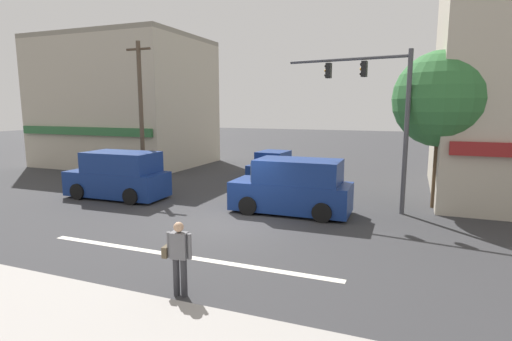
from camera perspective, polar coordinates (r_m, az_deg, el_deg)
The scene contains 10 objects.
ground_plane at distance 14.42m, azimuth -3.15°, elevation -7.45°, with size 120.00×120.00×0.00m, color #333335.
lane_marking_stripe at distance 11.49m, azimuth -10.58°, elevation -11.94°, with size 9.00×0.24×0.01m, color silver.
building_left_block at distance 30.48m, azimuth -18.04°, elevation 9.22°, with size 10.80×8.37×8.84m.
street_tree at distance 17.62m, azimuth 25.03°, elevation 9.19°, with size 3.80×3.80×6.31m.
utility_pole_near_left at distance 21.50m, azimuth -16.10°, elevation 8.00°, with size 1.40×0.22×7.36m.
traffic_light_mast at distance 16.24m, azimuth 17.44°, elevation 8.94°, with size 4.85×0.82×6.20m.
sedan_approaching_near at distance 23.17m, azimuth 2.56°, elevation 0.65°, with size 2.08×4.20×1.58m.
van_crossing_leftbound at distance 15.54m, azimuth 5.32°, elevation -2.44°, with size 4.62×2.09×2.11m.
van_crossing_rightbound at distance 19.08m, azimuth -19.05°, elevation -0.76°, with size 4.64×2.12×2.11m.
pedestrian_foreground_with_bag at distance 8.95m, azimuth -11.01°, elevation -11.64°, with size 0.68×0.29×1.67m.
Camera 1 is at (5.78, -12.56, 4.09)m, focal length 28.00 mm.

